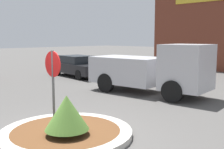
% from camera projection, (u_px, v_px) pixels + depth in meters
% --- Properties ---
extents(ground_plane, '(120.00, 120.00, 0.00)m').
position_uv_depth(ground_plane, '(66.00, 136.00, 7.36)').
color(ground_plane, '#514F4C').
extents(traffic_island, '(3.46, 3.46, 0.16)m').
position_uv_depth(traffic_island, '(66.00, 133.00, 7.35)').
color(traffic_island, '#BCB7AD').
rests_on(traffic_island, ground_plane).
extents(stop_sign, '(0.72, 0.07, 2.22)m').
position_uv_depth(stop_sign, '(53.00, 75.00, 7.72)').
color(stop_sign, '#4C4C51').
rests_on(stop_sign, ground_plane).
extents(island_shrub, '(1.10, 1.10, 1.00)m').
position_uv_depth(island_shrub, '(67.00, 112.00, 6.90)').
color(island_shrub, brown).
rests_on(island_shrub, traffic_island).
extents(utility_truck, '(5.72, 2.53, 2.29)m').
position_uv_depth(utility_truck, '(151.00, 69.00, 12.66)').
color(utility_truck, '#B2B2B7').
rests_on(utility_truck, ground_plane).
extents(parked_sedan_black, '(4.52, 2.25, 1.38)m').
position_uv_depth(parked_sedan_black, '(78.00, 66.00, 18.53)').
color(parked_sedan_black, black).
rests_on(parked_sedan_black, ground_plane).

